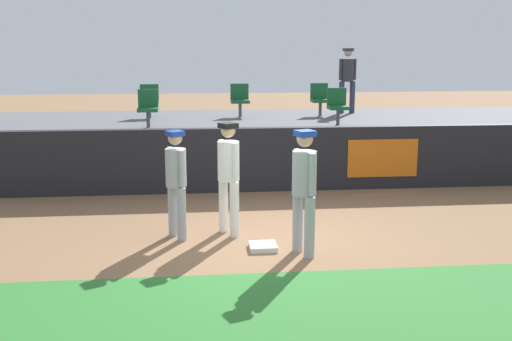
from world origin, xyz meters
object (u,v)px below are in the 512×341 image
player_fielder_home (228,171)px  seat_back_left (149,99)px  first_base (263,247)px  spectator_hooded (347,76)px  seat_back_right (320,98)px  player_runner_visitor (176,177)px  seat_front_right (338,104)px  player_coach_visitor (304,184)px  seat_back_center (240,98)px  seat_front_left (148,106)px

player_fielder_home → seat_back_left: seat_back_left is taller
first_base → spectator_hooded: size_ratio=0.23×
seat_back_right → spectator_hooded: 1.16m
player_runner_visitor → seat_front_right: (3.61, 4.50, 0.66)m
player_coach_visitor → spectator_hooded: (2.59, 7.86, 1.13)m
seat_back_right → seat_back_center: (-2.08, 0.00, 0.00)m
seat_front_right → player_fielder_home: bearing=-122.5°
seat_front_left → seat_back_center: (2.20, 1.80, 0.00)m
player_fielder_home → player_coach_visitor: (1.01, -1.12, 0.01)m
spectator_hooded → seat_front_right: bearing=64.1°
first_base → seat_front_right: 5.92m
seat_back_center → spectator_hooded: 3.04m
player_fielder_home → spectator_hooded: spectator_hooded is taller
first_base → seat_back_left: (-2.08, 7.00, 1.62)m
first_base → seat_back_center: 7.18m
player_fielder_home → spectator_hooded: bearing=122.7°
seat_back_left → player_runner_visitor: bearing=-82.8°
player_coach_visitor → seat_front_right: (1.77, 5.49, 0.60)m
player_fielder_home → player_coach_visitor: bearing=13.1°
first_base → player_coach_visitor: size_ratio=0.22×
seat_back_right → spectator_hooded: (0.86, 0.57, 0.53)m
seat_front_left → player_fielder_home: bearing=-70.7°
player_coach_visitor → seat_back_right: bearing=145.0°
seat_back_center → player_coach_visitor: bearing=-87.3°
player_fielder_home → seat_front_right: 5.22m
player_coach_visitor → seat_front_left: (-2.55, 5.49, 0.60)m
first_base → seat_back_right: seat_back_right is taller
seat_back_right → player_fielder_home: bearing=-114.0°
player_runner_visitor → player_coach_visitor: 2.09m
player_coach_visitor → player_fielder_home: bearing=-159.3°
seat_back_center → seat_back_left: same height
player_runner_visitor → seat_back_right: size_ratio=2.03×
player_fielder_home → seat_front_left: size_ratio=2.15×
seat_back_left → first_base: bearing=-73.5°
seat_front_left → seat_back_left: (-0.09, 1.80, 0.00)m
seat_front_right → seat_back_left: 4.76m
first_base → seat_back_right: bearing=71.9°
seat_front_right → seat_back_center: bearing=139.7°
seat_front_left → seat_back_right: (4.28, 1.80, 0.00)m
player_fielder_home → seat_front_left: seat_front_left is taller
player_fielder_home → spectator_hooded: size_ratio=1.05×
player_coach_visitor → spectator_hooded: bearing=140.2°
player_fielder_home → seat_back_right: seat_back_right is taller
player_coach_visitor → seat_back_left: seat_back_left is taller
seat_back_right → seat_back_left: size_ratio=1.00×
seat_front_left → seat_front_right: bearing=-0.0°
player_runner_visitor → first_base: bearing=32.8°
player_coach_visitor → seat_back_left: bearing=178.3°
player_runner_visitor → spectator_hooded: spectator_hooded is taller
player_runner_visitor → seat_back_right: 7.27m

